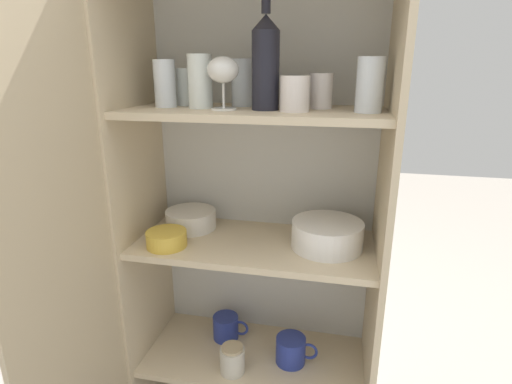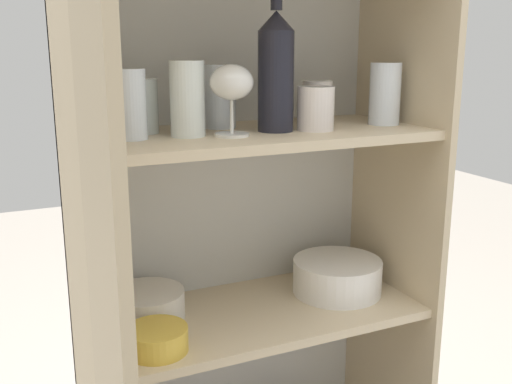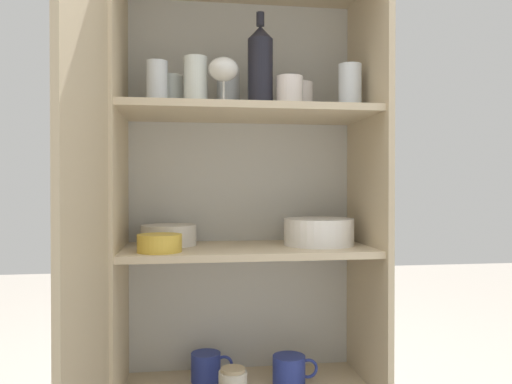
# 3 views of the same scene
# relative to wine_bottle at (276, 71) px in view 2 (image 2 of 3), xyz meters

# --- Properties ---
(cupboard_back_panel) EXTENTS (0.76, 0.02, 1.49)m
(cupboard_back_panel) POSITION_rel_wine_bottle_xyz_m (-0.04, 0.20, -0.50)
(cupboard_back_panel) COLOR silver
(cupboard_back_panel) RESTS_ON ground_plane
(cupboard_side_left) EXTENTS (0.02, 0.37, 1.49)m
(cupboard_side_left) POSITION_rel_wine_bottle_xyz_m (-0.41, 0.02, -0.50)
(cupboard_side_left) COLOR #CCB793
(cupboard_side_left) RESTS_ON ground_plane
(cupboard_side_right) EXTENTS (0.02, 0.37, 1.49)m
(cupboard_side_right) POSITION_rel_wine_bottle_xyz_m (0.33, 0.02, -0.50)
(cupboard_side_right) COLOR #CCB793
(cupboard_side_right) RESTS_ON ground_plane
(shelf_board_middle) EXTENTS (0.72, 0.33, 0.02)m
(shelf_board_middle) POSITION_rel_wine_bottle_xyz_m (-0.04, 0.02, -0.54)
(shelf_board_middle) COLOR beige
(shelf_board_upper) EXTENTS (0.72, 0.33, 0.02)m
(shelf_board_upper) POSITION_rel_wine_bottle_xyz_m (-0.04, 0.02, -0.13)
(shelf_board_upper) COLOR beige
(tumbler_glass_0) EXTENTS (0.07, 0.07, 0.15)m
(tumbler_glass_0) POSITION_rel_wine_bottle_xyz_m (-0.19, 0.01, -0.05)
(tumbler_glass_0) COLOR white
(tumbler_glass_0) RESTS_ON shelf_board_upper
(tumbler_glass_1) EXTENTS (0.06, 0.06, 0.13)m
(tumbler_glass_1) POSITION_rel_wine_bottle_xyz_m (-0.30, 0.02, -0.06)
(tumbler_glass_1) COLOR white
(tumbler_glass_1) RESTS_ON shelf_board_upper
(tumbler_glass_2) EXTENTS (0.07, 0.07, 0.11)m
(tumbler_glass_2) POSITION_rel_wine_bottle_xyz_m (-0.26, 0.09, -0.07)
(tumbler_glass_2) COLOR white
(tumbler_glass_2) RESTS_ON shelf_board_upper
(tumbler_glass_3) EXTENTS (0.08, 0.08, 0.09)m
(tumbler_glass_3) POSITION_rel_wine_bottle_xyz_m (0.08, -0.02, -0.08)
(tumbler_glass_3) COLOR silver
(tumbler_glass_3) RESTS_ON shelf_board_upper
(tumbler_glass_4) EXTENTS (0.07, 0.07, 0.13)m
(tumbler_glass_4) POSITION_rel_wine_bottle_xyz_m (-0.09, 0.10, -0.06)
(tumbler_glass_4) COLOR white
(tumbler_glass_4) RESTS_ON shelf_board_upper
(tumbler_glass_5) EXTENTS (0.07, 0.07, 0.14)m
(tumbler_glass_5) POSITION_rel_wine_bottle_xyz_m (0.27, -0.01, -0.05)
(tumbler_glass_5) COLOR white
(tumbler_glass_5) RESTS_ON shelf_board_upper
(tumbler_glass_6) EXTENTS (0.07, 0.07, 0.10)m
(tumbler_glass_6) POSITION_rel_wine_bottle_xyz_m (0.14, 0.07, -0.07)
(tumbler_glass_6) COLOR silver
(tumbler_glass_6) RESTS_ON shelf_board_upper
(wine_glass_0) EXTENTS (0.09, 0.09, 0.14)m
(wine_glass_0) POSITION_rel_wine_bottle_xyz_m (-0.11, -0.03, -0.02)
(wine_glass_0) COLOR white
(wine_glass_0) RESTS_ON shelf_board_upper
(wine_bottle) EXTENTS (0.07, 0.07, 0.28)m
(wine_bottle) POSITION_rel_wine_bottle_xyz_m (0.00, 0.00, 0.00)
(wine_bottle) COLOR black
(wine_bottle) RESTS_ON shelf_board_upper
(plate_stack_white) EXTENTS (0.21, 0.21, 0.08)m
(plate_stack_white) POSITION_rel_wine_bottle_xyz_m (0.18, 0.03, -0.49)
(plate_stack_white) COLOR white
(plate_stack_white) RESTS_ON shelf_board_middle
(mixing_bowl_large) EXTENTS (0.17, 0.17, 0.06)m
(mixing_bowl_large) POSITION_rel_wine_bottle_xyz_m (-0.27, 0.09, -0.49)
(mixing_bowl_large) COLOR silver
(mixing_bowl_large) RESTS_ON shelf_board_middle
(serving_bowl_small) EXTENTS (0.12, 0.12, 0.05)m
(serving_bowl_small) POSITION_rel_wine_bottle_xyz_m (-0.29, -0.07, -0.50)
(serving_bowl_small) COLOR gold
(serving_bowl_small) RESTS_ON shelf_board_middle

